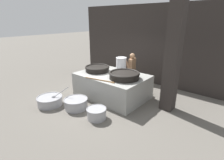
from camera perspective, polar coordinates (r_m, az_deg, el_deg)
name	(u,v)px	position (r m, az deg, el deg)	size (l,w,h in m)	color
ground_plane	(112,96)	(7.45, 0.00, -5.26)	(60.00, 60.00, 0.00)	#666059
back_wall	(146,45)	(9.04, 11.07, 11.28)	(7.97, 0.24, 3.77)	#2D2826
support_pillar	(173,58)	(6.17, 19.23, 6.87)	(0.44, 0.44, 3.77)	#2D2826
hearth_platform	(112,85)	(7.26, 0.00, -1.80)	(2.80, 1.90, 0.97)	gray
giant_wok_near	(97,68)	(7.53, -4.82, 3.77)	(1.05, 1.05, 0.23)	black
giant_wok_far	(124,75)	(6.60, 4.02, 1.64)	(1.17, 1.17, 0.25)	black
stock_pot	(121,64)	(7.59, 3.01, 5.31)	(0.47, 0.47, 0.58)	silver
stirring_paddle	(101,80)	(6.39, -3.67, -0.04)	(1.21, 0.34, 0.04)	brown
cook	(132,70)	(7.96, 6.46, 3.24)	(0.45, 0.66, 1.68)	#8C6647
prep_bowl_vegetables	(50,100)	(7.06, -19.62, -6.24)	(1.06, 0.98, 0.74)	#9E9EA3
prep_bowl_meat	(97,113)	(5.82, -5.07, -10.66)	(0.66, 0.66, 0.37)	#9E9EA3
prep_bowl_extra	(76,103)	(6.54, -11.69, -7.36)	(0.87, 0.87, 0.38)	#9E9EA3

